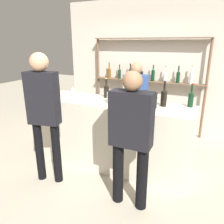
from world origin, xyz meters
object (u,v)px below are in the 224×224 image
(cork_jar, at_px, (111,98))
(customer_right, at_px, (131,133))
(counter_bottle_4, at_px, (164,97))
(counter_bottle_2, at_px, (123,95))
(counter_bottle_3, at_px, (106,90))
(wine_glass, at_px, (73,89))
(server_behind_counter, at_px, (135,100))
(counter_bottle_1, at_px, (137,100))
(counter_bottle_5, at_px, (58,89))
(ice_bucket, at_px, (149,100))
(counter_bottle_0, at_px, (191,98))
(customer_left, at_px, (44,109))

(cork_jar, relative_size, customer_right, 0.10)
(counter_bottle_4, distance_m, cork_jar, 0.75)
(counter_bottle_2, height_order, cork_jar, counter_bottle_2)
(counter_bottle_3, bearing_deg, wine_glass, -163.27)
(counter_bottle_3, xyz_separation_m, counter_bottle_4, (0.94, -0.10, 0.02))
(server_behind_counter, bearing_deg, wine_glass, -58.94)
(wine_glass, xyz_separation_m, cork_jar, (0.76, -0.12, -0.04))
(counter_bottle_1, relative_size, counter_bottle_5, 0.93)
(counter_bottle_3, relative_size, counter_bottle_5, 0.94)
(ice_bucket, bearing_deg, counter_bottle_2, 178.20)
(counter_bottle_1, bearing_deg, cork_jar, 167.83)
(counter_bottle_1, height_order, ice_bucket, counter_bottle_1)
(counter_bottle_3, bearing_deg, counter_bottle_0, 0.99)
(counter_bottle_4, distance_m, customer_right, 0.89)
(counter_bottle_2, distance_m, customer_right, 0.84)
(counter_bottle_5, xyz_separation_m, ice_bucket, (1.49, 0.07, -0.03))
(server_behind_counter, height_order, customer_left, customer_left)
(counter_bottle_0, bearing_deg, counter_bottle_3, -179.01)
(counter_bottle_2, relative_size, cork_jar, 2.15)
(counter_bottle_5, xyz_separation_m, customer_left, (0.29, -0.65, -0.11))
(counter_bottle_3, relative_size, wine_glass, 1.99)
(counter_bottle_0, distance_m, ice_bucket, 0.58)
(counter_bottle_3, distance_m, customer_left, 1.07)
(counter_bottle_0, distance_m, server_behind_counter, 1.13)
(counter_bottle_2, bearing_deg, cork_jar, -166.55)
(counter_bottle_3, height_order, server_behind_counter, server_behind_counter)
(counter_bottle_3, bearing_deg, counter_bottle_1, -29.74)
(counter_bottle_3, distance_m, ice_bucket, 0.81)
(counter_bottle_1, relative_size, customer_right, 0.19)
(counter_bottle_3, relative_size, customer_left, 0.18)
(counter_bottle_1, relative_size, counter_bottle_4, 0.88)
(customer_right, bearing_deg, server_behind_counter, 17.02)
(ice_bucket, bearing_deg, counter_bottle_5, -177.22)
(wine_glass, xyz_separation_m, customer_right, (1.33, -0.78, -0.22))
(counter_bottle_4, xyz_separation_m, ice_bucket, (-0.17, -0.15, -0.03))
(counter_bottle_1, bearing_deg, counter_bottle_0, 31.40)
(counter_bottle_2, bearing_deg, counter_bottle_1, -28.18)
(counter_bottle_2, height_order, counter_bottle_3, counter_bottle_2)
(counter_bottle_1, distance_m, counter_bottle_4, 0.40)
(counter_bottle_0, height_order, wine_glass, counter_bottle_0)
(counter_bottle_4, relative_size, wine_glass, 2.25)
(cork_jar, bearing_deg, counter_bottle_4, 13.76)
(wine_glass, xyz_separation_m, server_behind_counter, (0.84, 0.70, -0.25))
(server_behind_counter, relative_size, customer_right, 0.97)
(counter_bottle_0, xyz_separation_m, cork_jar, (-1.07, -0.30, -0.04))
(counter_bottle_2, height_order, wine_glass, counter_bottle_2)
(ice_bucket, relative_size, cork_jar, 1.48)
(counter_bottle_4, xyz_separation_m, counter_bottle_5, (-1.67, -0.22, -0.01))
(counter_bottle_5, distance_m, wine_glass, 0.24)
(counter_bottle_4, bearing_deg, wine_glass, -177.63)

